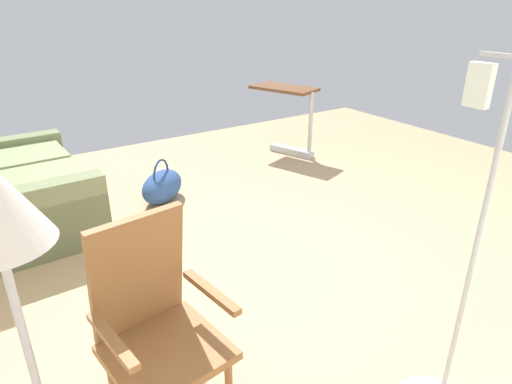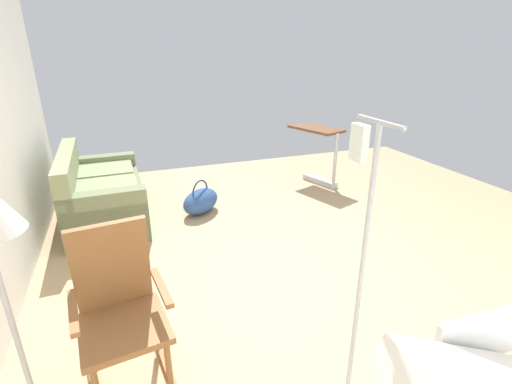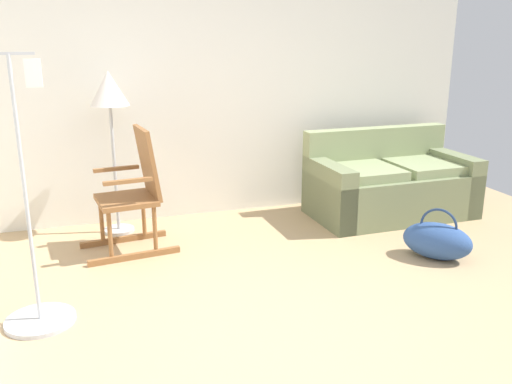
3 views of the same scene
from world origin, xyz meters
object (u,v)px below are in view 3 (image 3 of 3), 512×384
(couch, at_px, (390,185))
(duffel_bag, at_px, (437,240))
(iv_pole, at_px, (38,287))
(floor_lamp, at_px, (110,100))
(rocking_chair, at_px, (135,193))

(couch, bearing_deg, duffel_bag, -101.39)
(iv_pole, bearing_deg, floor_lamp, 69.10)
(duffel_bag, height_order, iv_pole, iv_pole)
(floor_lamp, bearing_deg, iv_pole, -110.90)
(couch, bearing_deg, rocking_chair, -176.14)
(floor_lamp, distance_m, duffel_bag, 3.05)
(couch, height_order, floor_lamp, floor_lamp)
(duffel_bag, bearing_deg, couch, 78.61)
(rocking_chair, height_order, floor_lamp, floor_lamp)
(floor_lamp, relative_size, duffel_bag, 2.33)
(rocking_chair, xyz_separation_m, iv_pole, (-0.73, -1.09, -0.25))
(iv_pole, bearing_deg, rocking_chair, 56.27)
(rocking_chair, bearing_deg, floor_lamp, 104.10)
(rocking_chair, distance_m, floor_lamp, 0.88)
(floor_lamp, xyz_separation_m, iv_pole, (-0.60, -1.58, -0.98))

